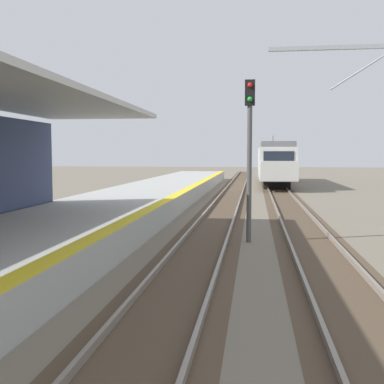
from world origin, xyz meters
TOP-DOWN VIEW (x-y plane):
  - station_platform at (-2.50, 16.00)m, footprint 5.00×80.00m
  - track_pair_nearest_platform at (1.90, 20.00)m, footprint 2.34×120.00m
  - track_pair_middle at (5.30, 20.00)m, footprint 2.34×120.00m
  - approaching_train at (5.30, 46.56)m, footprint 2.93×19.60m
  - rail_signal_post at (3.31, 15.88)m, footprint 0.32×0.34m

SIDE VIEW (x-z plane):
  - track_pair_nearest_platform at x=1.90m, z-range -0.03..0.13m
  - track_pair_middle at x=5.30m, z-range -0.03..0.13m
  - station_platform at x=-2.50m, z-range 0.00..0.90m
  - approaching_train at x=5.30m, z-range -0.20..4.56m
  - rail_signal_post at x=3.31m, z-range 0.59..5.79m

